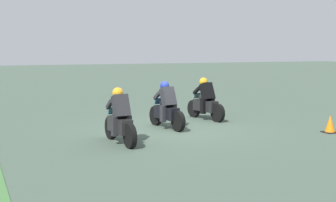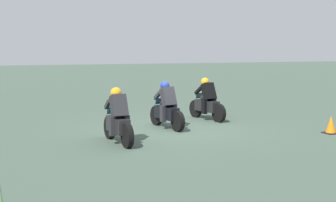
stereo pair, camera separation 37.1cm
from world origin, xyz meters
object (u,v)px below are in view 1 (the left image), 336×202
(rider_lane_b, at_px, (167,109))
(traffic_cone, at_px, (330,125))
(rider_lane_a, at_px, (206,102))
(rider_lane_c, at_px, (120,120))

(rider_lane_b, xyz_separation_m, traffic_cone, (-2.72, -4.24, -0.38))
(rider_lane_a, height_order, rider_lane_b, same)
(traffic_cone, bearing_deg, rider_lane_a, 30.08)
(rider_lane_b, distance_m, traffic_cone, 5.06)
(rider_lane_a, distance_m, rider_lane_c, 5.00)
(rider_lane_a, height_order, rider_lane_c, same)
(rider_lane_b, relative_size, rider_lane_c, 1.00)
(rider_lane_a, relative_size, rider_lane_b, 1.00)
(rider_lane_b, relative_size, traffic_cone, 3.81)
(traffic_cone, bearing_deg, rider_lane_c, 80.90)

